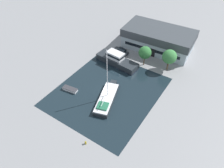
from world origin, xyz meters
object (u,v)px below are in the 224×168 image
quay_tree_near_building (145,53)px  quay_tree_by_water (169,57)px  parked_car (121,51)px  sailboat_moored (107,98)px  motor_cruiser (117,60)px  warehouse_building (158,39)px  small_dinghy (70,89)px

quay_tree_near_building → quay_tree_by_water: (6.32, 1.62, 0.16)m
parked_car → sailboat_moored: 19.81m
quay_tree_near_building → sailboat_moored: bearing=-92.9°
quay_tree_by_water → parked_car: 15.01m
parked_car → sailboat_moored: bearing=-149.3°
quay_tree_near_building → parked_car: 9.02m
quay_tree_by_water → motor_cruiser: (-12.93, -5.38, -2.93)m
warehouse_building → motor_cruiser: 15.34m
quay_tree_near_building → quay_tree_by_water: quay_tree_by_water is taller
warehouse_building → quay_tree_near_building: size_ratio=3.66×
parked_car → motor_cruiser: 5.41m
warehouse_building → quay_tree_by_water: (6.93, -8.63, 1.14)m
warehouse_building → quay_tree_near_building: (0.61, -10.24, 0.97)m
parked_car → warehouse_building: bearing=-32.3°
quay_tree_by_water → warehouse_building: bearing=128.8°
quay_tree_near_building → quay_tree_by_water: 6.52m
warehouse_building → quay_tree_by_water: bearing=-54.9°
motor_cruiser → sailboat_moored: bearing=-152.0°
parked_car → small_dinghy: bearing=-176.8°
quay_tree_by_water → sailboat_moored: size_ratio=0.45×
sailboat_moored → small_dinghy: sailboat_moored is taller
quay_tree_near_building → parked_car: size_ratio=1.16×
sailboat_moored → small_dinghy: 9.67m
warehouse_building → sailboat_moored: 27.35m
sailboat_moored → motor_cruiser: size_ratio=1.06×
quay_tree_by_water → small_dinghy: bearing=-128.4°
warehouse_building → small_dinghy: (-9.65, -29.50, -2.72)m
parked_car → motor_cruiser: size_ratio=0.39×
warehouse_building → motor_cruiser: bearing=-116.9°
quay_tree_near_building → parked_car: bearing=170.7°
quay_tree_near_building → small_dinghy: bearing=-118.0°
sailboat_moored → motor_cruiser: sailboat_moored is taller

